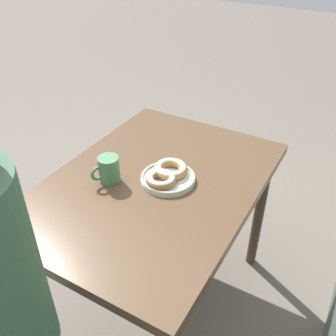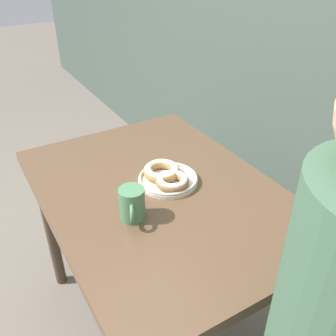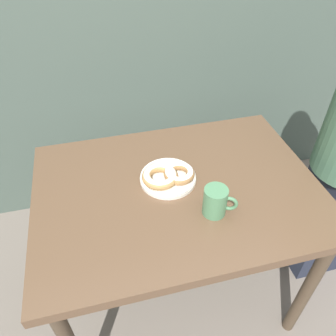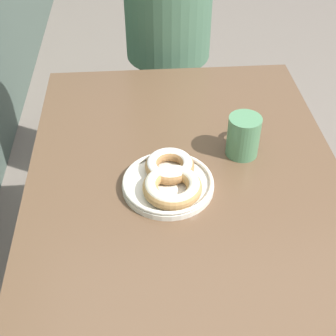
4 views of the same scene
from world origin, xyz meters
TOP-DOWN VIEW (x-y plane):
  - dining_table at (0.00, 0.34)m, footprint 1.05×0.76m
  - donut_plate at (-0.03, 0.38)m, footprint 0.22×0.21m
  - coffee_mug at (0.09, 0.19)m, footprint 0.11×0.08m

SIDE VIEW (x-z plane):
  - dining_table at x=0.00m, z-range 0.28..1.02m
  - donut_plate at x=-0.03m, z-range 0.73..0.79m
  - coffee_mug at x=0.09m, z-range 0.74..0.84m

